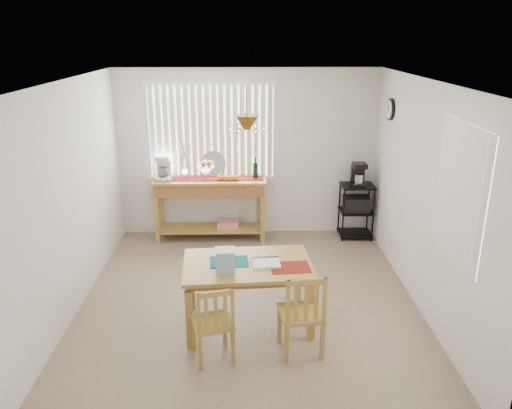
{
  "coord_description": "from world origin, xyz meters",
  "views": [
    {
      "loc": [
        -0.02,
        -5.33,
        3.07
      ],
      "look_at": [
        0.1,
        0.55,
        1.05
      ],
      "focal_mm": 35.0,
      "sensor_mm": 36.0,
      "label": 1
    }
  ],
  "objects_px": {
    "sideboard": "(211,194)",
    "dining_table": "(248,270)",
    "chair_right": "(302,314)",
    "cart_items": "(358,175)",
    "wire_cart": "(356,206)",
    "chair_left": "(213,323)"
  },
  "relations": [
    {
      "from": "sideboard",
      "to": "dining_table",
      "type": "height_order",
      "value": "sideboard"
    },
    {
      "from": "dining_table",
      "to": "chair_right",
      "type": "distance_m",
      "value": 0.8
    },
    {
      "from": "cart_items",
      "to": "dining_table",
      "type": "relative_size",
      "value": 0.25
    },
    {
      "from": "sideboard",
      "to": "wire_cart",
      "type": "height_order",
      "value": "sideboard"
    },
    {
      "from": "chair_left",
      "to": "chair_right",
      "type": "relative_size",
      "value": 0.91
    },
    {
      "from": "chair_left",
      "to": "chair_right",
      "type": "xyz_separation_m",
      "value": [
        0.87,
        0.08,
        0.04
      ]
    },
    {
      "from": "wire_cart",
      "to": "chair_right",
      "type": "bearing_deg",
      "value": -111.22
    },
    {
      "from": "cart_items",
      "to": "chair_left",
      "type": "bearing_deg",
      "value": -123.3
    },
    {
      "from": "sideboard",
      "to": "chair_right",
      "type": "relative_size",
      "value": 1.9
    },
    {
      "from": "cart_items",
      "to": "chair_left",
      "type": "height_order",
      "value": "cart_items"
    },
    {
      "from": "wire_cart",
      "to": "chair_right",
      "type": "distance_m",
      "value": 3.26
    },
    {
      "from": "dining_table",
      "to": "chair_right",
      "type": "bearing_deg",
      "value": -46.55
    },
    {
      "from": "chair_left",
      "to": "chair_right",
      "type": "height_order",
      "value": "chair_right"
    },
    {
      "from": "sideboard",
      "to": "chair_left",
      "type": "xyz_separation_m",
      "value": [
        0.22,
        -3.1,
        -0.32
      ]
    },
    {
      "from": "wire_cart",
      "to": "sideboard",
      "type": "bearing_deg",
      "value": -179.69
    },
    {
      "from": "sideboard",
      "to": "chair_left",
      "type": "height_order",
      "value": "sideboard"
    },
    {
      "from": "wire_cart",
      "to": "dining_table",
      "type": "bearing_deg",
      "value": -124.71
    },
    {
      "from": "sideboard",
      "to": "wire_cart",
      "type": "bearing_deg",
      "value": 0.31
    },
    {
      "from": "sideboard",
      "to": "cart_items",
      "type": "height_order",
      "value": "cart_items"
    },
    {
      "from": "chair_left",
      "to": "chair_right",
      "type": "distance_m",
      "value": 0.88
    },
    {
      "from": "cart_items",
      "to": "chair_left",
      "type": "distance_m",
      "value": 3.79
    },
    {
      "from": "cart_items",
      "to": "chair_right",
      "type": "relative_size",
      "value": 0.39
    }
  ]
}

